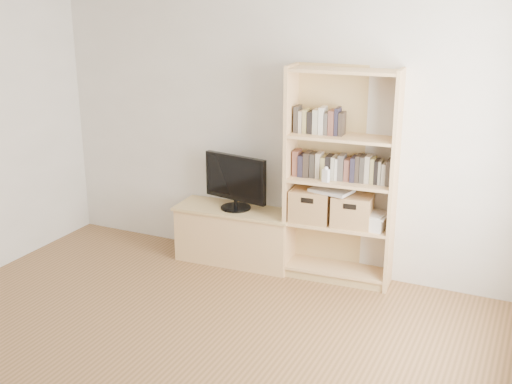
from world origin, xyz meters
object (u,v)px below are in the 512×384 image
Objects in this scene: baby_monitor at (326,176)px; basket_right at (352,210)px; laptop at (332,190)px; tv_stand at (236,236)px; television at (235,182)px; bookshelf at (341,177)px; basket_left at (311,205)px.

basket_right is at bearing 43.22° from baby_monitor.
laptop is at bearing 89.12° from baby_monitor.
television is (0.00, 0.00, 0.53)m from tv_stand.
television reaches higher than tv_stand.
television is 1.91× the size of laptop.
bookshelf is 0.15m from baby_monitor.
television is 0.75m from basket_left.
laptop is (0.18, 0.00, 0.16)m from basket_left.
basket_right is 0.25m from laptop.
bookshelf is at bearing 63.88° from baby_monitor.
bookshelf is at bearing 12.34° from television.
television is at bearing 175.62° from basket_right.
tv_stand is at bearing -169.87° from television.
television is (-0.99, -0.04, -0.16)m from bookshelf.
baby_monitor is 0.36m from basket_left.
laptop is at bearing -168.86° from bookshelf.
basket_left is 1.04× the size of basket_right.
basket_right is at bearing 12.28° from television.
television is 1.11m from basket_right.
television is 0.92m from laptop.
basket_left is (-0.15, 0.09, -0.31)m from baby_monitor.
bookshelf reaches higher than baby_monitor.
bookshelf is 5.42× the size of basket_left.
bookshelf is at bearing 0.79° from basket_left.
basket_right is (0.21, 0.12, -0.32)m from baby_monitor.
bookshelf is 0.37m from basket_left.
bookshelf is 0.14m from laptop.
television is at bearing 178.00° from bookshelf.
basket_right is (0.12, 0.00, -0.28)m from bookshelf.
basket_right reaches higher than tv_stand.
baby_monitor is (0.89, -0.07, 0.19)m from television.
bookshelf is at bearing 175.08° from basket_right.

